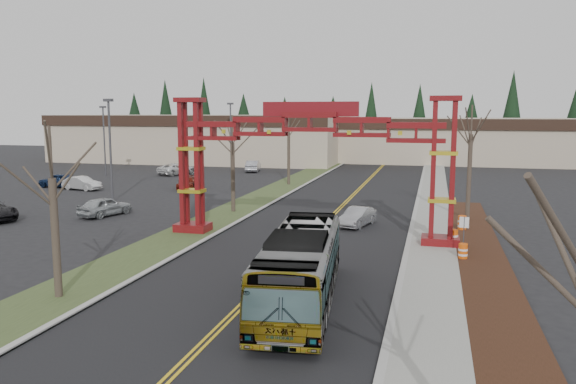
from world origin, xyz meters
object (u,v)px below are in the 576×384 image
(silver_sedan, at_px, (357,217))
(barrel_south, at_px, (463,252))
(retail_building_west, at_px, (205,137))
(parked_car_far_b, at_px, (177,169))
(gateway_arch, at_px, (310,144))
(light_pole_near, at_px, (110,143))
(barrel_north, at_px, (462,223))
(light_pole_far, at_px, (231,132))
(bare_tree_median_mid, at_px, (232,143))
(street_sign, at_px, (464,228))
(retail_building_east, at_px, (451,140))
(bare_tree_right_far, at_px, (471,135))
(parked_car_mid_a, at_px, (187,183))
(parked_car_mid_b, at_px, (59,180))
(barrel_mid, at_px, (453,238))
(parked_car_far_a, at_px, (253,166))
(transit_bus, at_px, (301,267))
(light_pole_mid, at_px, (104,136))
(bare_tree_median_far, at_px, (289,127))
(parked_car_near_a, at_px, (105,206))
(bare_tree_median_near, at_px, (52,179))
(parked_car_near_b, at_px, (82,183))

(silver_sedan, bearing_deg, barrel_south, -34.48)
(retail_building_west, bearing_deg, parked_car_far_b, -76.05)
(gateway_arch, bearing_deg, light_pole_near, 153.62)
(gateway_arch, height_order, barrel_north, gateway_arch)
(retail_building_west, relative_size, barrel_north, 43.60)
(gateway_arch, relative_size, light_pole_far, 1.97)
(bare_tree_median_mid, xyz_separation_m, street_sign, (17.22, -9.90, -3.91))
(retail_building_east, distance_m, bare_tree_right_far, 53.21)
(silver_sedan, height_order, barrel_south, silver_sedan)
(parked_car_mid_a, bearing_deg, parked_car_mid_b, 175.41)
(silver_sedan, distance_m, barrel_north, 7.07)
(parked_car_mid_b, relative_size, barrel_mid, 4.28)
(parked_car_mid_a, xyz_separation_m, bare_tree_right_far, (27.57, -11.03, 5.70))
(parked_car_mid_b, bearing_deg, parked_car_far_a, 146.01)
(bare_tree_median_mid, relative_size, light_pole_far, 0.84)
(parked_car_far_a, relative_size, light_pole_far, 0.50)
(transit_bus, relative_size, parked_car_mid_a, 2.63)
(retail_building_east, xyz_separation_m, light_pole_mid, (-42.69, -33.60, 1.54))
(retail_building_west, distance_m, barrel_south, 69.20)
(retail_building_east, bearing_deg, transit_bus, -95.96)
(light_pole_mid, relative_size, street_sign, 3.92)
(retail_building_west, xyz_separation_m, bare_tree_median_far, (22.00, -28.53, 2.59))
(barrel_south, bearing_deg, retail_building_west, 124.52)
(silver_sedan, height_order, barrel_north, silver_sedan)
(parked_car_near_a, height_order, bare_tree_median_mid, bare_tree_median_mid)
(silver_sedan, height_order, street_sign, street_sign)
(gateway_arch, relative_size, parked_car_near_a, 4.14)
(street_sign, bearing_deg, silver_sedan, 134.83)
(bare_tree_median_near, distance_m, barrel_mid, 22.32)
(bare_tree_median_near, xyz_separation_m, barrel_mid, (16.74, 14.01, -4.65))
(parked_car_far_a, distance_m, light_pole_far, 5.75)
(parked_car_near_b, relative_size, parked_car_mid_b, 0.96)
(retail_building_east, distance_m, parked_car_far_a, 35.70)
(barrel_mid, bearing_deg, parked_car_mid_a, 143.09)
(silver_sedan, xyz_separation_m, light_pole_near, (-22.73, 5.31, 4.62))
(parked_car_mid_b, distance_m, bare_tree_median_mid, 25.58)
(bare_tree_median_far, xyz_separation_m, barrel_south, (17.17, -28.43, -5.89))
(bare_tree_median_near, bearing_deg, parked_car_mid_a, 105.83)
(gateway_arch, relative_size, retail_building_west, 0.40)
(light_pole_near, bearing_deg, retail_building_east, 59.67)
(transit_bus, bearing_deg, bare_tree_median_near, -175.99)
(parked_car_mid_a, distance_m, light_pole_mid, 17.90)
(silver_sedan, bearing_deg, parked_car_far_b, 149.29)
(parked_car_near_b, distance_m, bare_tree_median_far, 22.46)
(gateway_arch, height_order, parked_car_far_a, gateway_arch)
(parked_car_far_b, relative_size, street_sign, 2.39)
(parked_car_mid_a, bearing_deg, parked_car_near_b, -174.60)
(barrel_south, height_order, barrel_mid, barrel_mid)
(bare_tree_median_mid, bearing_deg, parked_car_mid_a, 128.50)
(parked_car_far_a, bearing_deg, barrel_mid, 112.69)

